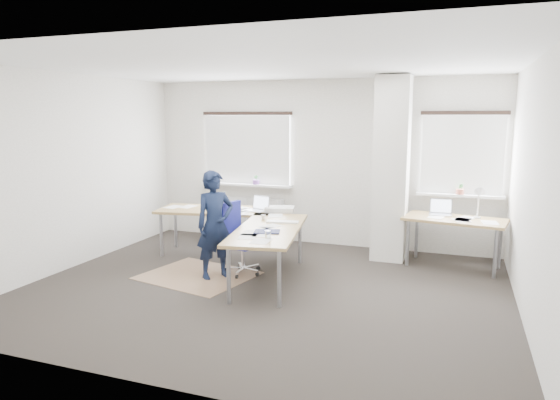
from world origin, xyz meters
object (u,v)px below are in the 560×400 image
(desk_main, at_px, (246,220))
(task_chair, at_px, (241,254))
(person, at_px, (215,225))
(desk_side, at_px, (455,221))

(desk_main, xyz_separation_m, task_chair, (0.06, -0.33, -0.41))
(desk_main, xyz_separation_m, person, (-0.19, -0.62, 0.04))
(desk_main, height_order, person, person)
(desk_main, relative_size, person, 1.91)
(desk_main, distance_m, task_chair, 0.53)
(task_chair, bearing_deg, desk_side, 40.89)
(desk_side, xyz_separation_m, person, (-3.05, -1.61, 0.05))
(task_chair, xyz_separation_m, person, (-0.25, -0.28, 0.46))
(desk_main, bearing_deg, task_chair, -89.56)
(desk_main, distance_m, desk_side, 3.03)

